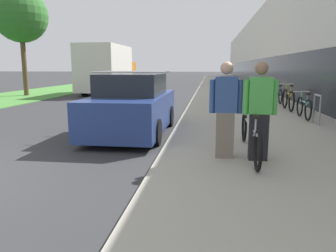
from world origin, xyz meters
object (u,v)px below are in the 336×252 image
Objects in this scene: bike_rack_hoop at (317,106)px; street_tree_far at (21,16)px; person_bystander at (225,110)px; parked_sedan_curbside at (133,107)px; cruiser_bike_farthest at (278,95)px; moving_truck at (108,70)px; tandem_bicycle at (250,135)px; cruiser_bike_nearest at (304,107)px; person_rider at (260,112)px; cruiser_bike_middle at (288,99)px.

street_tree_far is at bearing 148.14° from bike_rack_hoop.
bike_rack_hoop is at bearing 54.78° from person_bystander.
bike_rack_hoop is at bearing 17.04° from parked_sedan_curbside.
cruiser_bike_farthest is 0.25× the size of moving_truck.
moving_truck reaches higher than bike_rack_hoop.
tandem_bicycle is 1.73× the size of cruiser_bike_nearest.
cruiser_bike_farthest is at bearing 75.95° from tandem_bicycle.
person_bystander is at bearing -118.68° from cruiser_bike_nearest.
person_rider is at bearing -112.85° from cruiser_bike_nearest.
moving_truck reaches higher than person_rider.
bike_rack_hoop is at bearing -90.06° from cruiser_bike_farthest.
street_tree_far is at bearing 131.27° from parked_sedan_curbside.
person_rider is 0.59m from person_bystander.
bike_rack_hoop reaches higher than tandem_bicycle.
tandem_bicycle reaches higher than cruiser_bike_farthest.
parked_sedan_curbside is (-5.04, -7.08, 0.25)m from cruiser_bike_farthest.
street_tree_far is (-11.77, 12.39, 4.16)m from tandem_bicycle.
street_tree_far reaches higher than tandem_bicycle.
cruiser_bike_middle reaches higher than tandem_bicycle.
person_bystander is 0.26× the size of moving_truck.
tandem_bicycle is at bearing -46.45° from street_tree_far.
moving_truck reaches higher than cruiser_bike_nearest.
moving_truck is at bearing 133.37° from cruiser_bike_nearest.
cruiser_bike_nearest is at bearing -91.30° from cruiser_bike_farthest.
tandem_bicycle is 1.52× the size of cruiser_bike_middle.
cruiser_bike_middle is 0.28× the size of moving_truck.
street_tree_far is at bearing 167.18° from cruiser_bike_farthest.
person_bystander reaches higher than cruiser_bike_nearest.
person_rider is 7.37m from cruiser_bike_middle.
person_bystander reaches higher than bike_rack_hoop.
cruiser_bike_farthest is at bearing -29.94° from moving_truck.
street_tree_far reaches higher than cruiser_bike_middle.
parked_sedan_curbside is (-4.94, -2.51, 0.25)m from cruiser_bike_nearest.
cruiser_bike_farthest is at bearing 77.03° from person_rider.
cruiser_bike_farthest is (0.01, 5.54, -0.16)m from bike_rack_hoop.
cruiser_bike_middle is 6.74m from parked_sedan_curbside.
tandem_bicycle is 0.43× the size of moving_truck.
cruiser_bike_nearest is 0.88× the size of cruiser_bike_middle.
person_bystander is 3.30m from parked_sedan_curbside.
street_tree_far is (-13.97, 7.78, 4.17)m from cruiser_bike_nearest.
bike_rack_hoop is 0.52× the size of cruiser_bike_farthest.
tandem_bicycle is 7.04m from cruiser_bike_middle.
cruiser_bike_nearest is at bearing -89.51° from cruiser_bike_middle.
cruiser_bike_middle is at bearing -92.80° from cruiser_bike_farthest.
person_bystander reaches higher than parked_sedan_curbside.
person_bystander reaches higher than tandem_bicycle.
moving_truck is (-7.41, 14.78, 1.06)m from tandem_bicycle.
parked_sedan_curbside reaches higher than tandem_bicycle.
cruiser_bike_farthest is at bearing -12.82° from street_tree_far.
moving_truck is at bearing 116.64° from tandem_bicycle.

